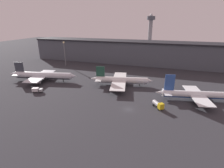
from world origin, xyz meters
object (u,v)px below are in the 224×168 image
(airplane_0, at_px, (43,76))
(airplane_1, at_px, (121,80))
(control_tower, at_px, (150,32))
(service_vehicle_1, at_px, (158,105))
(service_vehicle_0, at_px, (37,90))
(airplane_2, at_px, (200,95))

(airplane_0, relative_size, airplane_1, 1.19)
(airplane_0, relative_size, control_tower, 1.02)
(service_vehicle_1, relative_size, control_tower, 0.15)
(airplane_1, relative_size, control_tower, 0.86)
(service_vehicle_0, bearing_deg, airplane_2, -7.48)
(airplane_0, bearing_deg, control_tower, 52.26)
(control_tower, bearing_deg, airplane_2, -71.28)
(service_vehicle_1, bearing_deg, service_vehicle_0, -125.56)
(service_vehicle_0, height_order, control_tower, control_tower)
(service_vehicle_1, bearing_deg, control_tower, 151.50)
(airplane_1, height_order, service_vehicle_1, airplane_1)
(airplane_0, xyz_separation_m, service_vehicle_0, (10.10, -18.02, -2.25))
(airplane_0, distance_m, service_vehicle_1, 78.93)
(control_tower, bearing_deg, service_vehicle_0, -108.79)
(airplane_2, relative_size, control_tower, 0.99)
(airplane_2, relative_size, service_vehicle_1, 6.79)
(airplane_0, bearing_deg, airplane_2, -12.66)
(airplane_0, height_order, service_vehicle_0, airplane_0)
(airplane_0, bearing_deg, service_vehicle_0, -72.96)
(service_vehicle_0, bearing_deg, airplane_0, 100.52)
(service_vehicle_1, bearing_deg, airplane_1, -171.57)
(airplane_2, height_order, service_vehicle_1, airplane_2)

